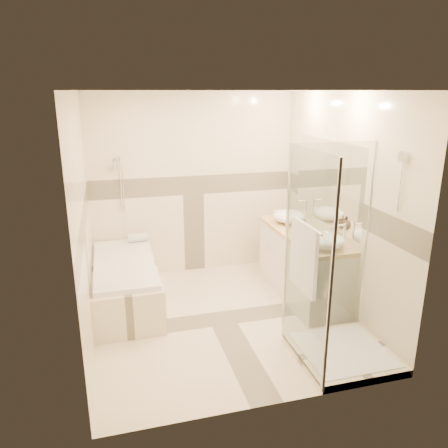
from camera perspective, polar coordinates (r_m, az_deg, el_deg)
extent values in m
cube|color=beige|center=(5.12, -0.35, -12.27)|extent=(2.80, 3.00, 0.01)
cube|color=white|center=(4.46, -0.42, 17.11)|extent=(2.80, 3.00, 0.01)
cube|color=beige|center=(6.06, -4.04, 5.09)|extent=(2.80, 0.01, 2.50)
cube|color=beige|center=(3.28, 6.40, -5.45)|extent=(2.80, 0.01, 2.50)
cube|color=beige|center=(4.50, -17.95, 0.07)|extent=(0.01, 3.00, 2.50)
cube|color=beige|center=(5.16, 14.88, 2.45)|extent=(0.01, 3.00, 2.50)
cube|color=white|center=(5.37, 13.31, 5.30)|extent=(0.01, 1.60, 1.00)
cylinder|color=silver|center=(5.90, -13.36, 5.34)|extent=(0.02, 0.02, 0.70)
cube|color=beige|center=(5.45, -12.73, -7.79)|extent=(0.75, 1.70, 0.50)
cube|color=white|center=(5.34, -12.93, -5.05)|extent=(0.69, 1.60, 0.06)
ellipsoid|color=white|center=(5.36, -12.89, -5.55)|extent=(0.56, 1.40, 0.16)
cube|color=white|center=(5.55, 10.17, -5.47)|extent=(0.55, 1.60, 0.80)
cylinder|color=silver|center=(5.05, 9.18, -5.92)|extent=(0.01, 0.24, 0.01)
cylinder|color=silver|center=(5.73, 5.93, -2.95)|extent=(0.01, 0.24, 0.01)
cube|color=#D8B172|center=(5.41, 10.40, -1.30)|extent=(0.57, 1.62, 0.05)
cube|color=beige|center=(4.59, 15.26, -16.03)|extent=(0.90, 0.90, 0.08)
cube|color=white|center=(4.57, 15.31, -15.55)|extent=(0.80, 0.80, 0.01)
cube|color=white|center=(3.94, 10.77, -5.03)|extent=(0.01, 0.90, 2.00)
cube|color=white|center=(4.50, 13.43, -2.37)|extent=(0.90, 0.01, 2.00)
cylinder|color=silver|center=(3.57, 13.82, -7.61)|extent=(0.03, 0.03, 2.00)
cylinder|color=silver|center=(4.32, 8.12, -2.91)|extent=(0.03, 0.03, 2.00)
cylinder|color=silver|center=(4.73, 18.21, -1.81)|extent=(0.03, 0.03, 2.00)
cylinder|color=silver|center=(4.15, 22.28, 8.18)|extent=(0.03, 0.10, 0.10)
cylinder|color=silver|center=(3.80, 10.58, -0.06)|extent=(0.02, 0.60, 0.02)
cube|color=silver|center=(3.90, 10.34, -4.27)|extent=(0.04, 0.48, 0.62)
ellipsoid|color=white|center=(5.74, 8.47, 0.99)|extent=(0.42, 0.42, 0.17)
ellipsoid|color=white|center=(4.89, 13.08, -2.10)|extent=(0.43, 0.43, 0.17)
cylinder|color=silver|center=(5.81, 10.54, 1.78)|extent=(0.03, 0.03, 0.30)
cylinder|color=silver|center=(5.76, 10.13, 2.97)|extent=(0.11, 0.03, 0.03)
cylinder|color=silver|center=(4.98, 15.41, -1.36)|extent=(0.03, 0.03, 0.26)
cylinder|color=silver|center=(4.92, 15.04, -0.18)|extent=(0.09, 0.02, 0.02)
imported|color=black|center=(5.41, 10.05, -0.13)|extent=(0.08, 0.08, 0.15)
imported|color=black|center=(5.34, 10.41, -0.30)|extent=(0.15, 0.15, 0.17)
cube|color=silver|center=(5.93, 7.67, 1.14)|extent=(0.19, 0.28, 0.08)
cylinder|color=silver|center=(5.95, -11.18, -1.75)|extent=(0.25, 0.11, 0.11)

